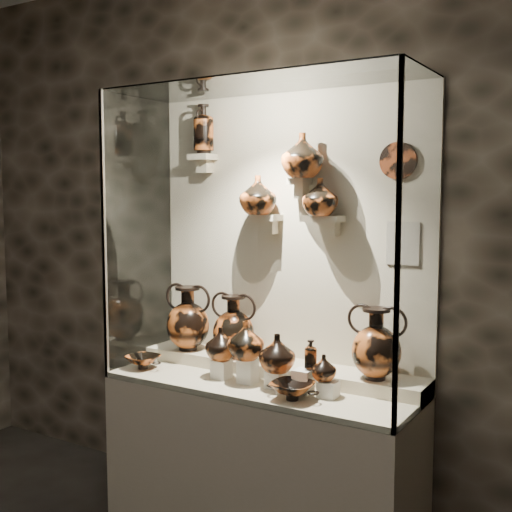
{
  "coord_description": "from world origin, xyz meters",
  "views": [
    {
      "loc": [
        1.72,
        -0.7,
        1.84
      ],
      "look_at": [
        -0.03,
        2.18,
        1.51
      ],
      "focal_mm": 45.0,
      "sensor_mm": 36.0,
      "label": 1
    }
  ],
  "objects_px": {
    "jug_e": "(324,368)",
    "kylix_right": "(293,389)",
    "amphora_mid": "(234,326)",
    "lekythos_tall": "(204,126)",
    "amphora_right": "(376,343)",
    "jug_a": "(221,344)",
    "kylix_left": "(143,360)",
    "ovoid_vase_a": "(258,195)",
    "jug_b": "(246,340)",
    "ovoid_vase_c": "(320,197)",
    "ovoid_vase_b": "(303,155)",
    "amphora_left": "(188,318)",
    "jug_c": "(277,353)",
    "lekythos_small": "(311,353)"
  },
  "relations": [
    {
      "from": "jug_e",
      "to": "kylix_right",
      "type": "xyz_separation_m",
      "value": [
        -0.11,
        -0.13,
        -0.09
      ]
    },
    {
      "from": "amphora_mid",
      "to": "lekythos_tall",
      "type": "height_order",
      "value": "lekythos_tall"
    },
    {
      "from": "amphora_right",
      "to": "jug_a",
      "type": "xyz_separation_m",
      "value": [
        -0.81,
        -0.19,
        -0.06
      ]
    },
    {
      "from": "jug_e",
      "to": "lekythos_tall",
      "type": "xyz_separation_m",
      "value": [
        -0.92,
        0.28,
        1.25
      ]
    },
    {
      "from": "amphora_mid",
      "to": "kylix_left",
      "type": "relative_size",
      "value": 1.51
    },
    {
      "from": "kylix_right",
      "to": "ovoid_vase_a",
      "type": "xyz_separation_m",
      "value": [
        -0.42,
        0.36,
        0.94
      ]
    },
    {
      "from": "jug_b",
      "to": "ovoid_vase_c",
      "type": "bearing_deg",
      "value": 55.25
    },
    {
      "from": "ovoid_vase_b",
      "to": "ovoid_vase_c",
      "type": "relative_size",
      "value": 1.19
    },
    {
      "from": "amphora_left",
      "to": "jug_e",
      "type": "relative_size",
      "value": 2.95
    },
    {
      "from": "jug_e",
      "to": "ovoid_vase_a",
      "type": "relative_size",
      "value": 0.6
    },
    {
      "from": "amphora_left",
      "to": "ovoid_vase_c",
      "type": "relative_size",
      "value": 1.95
    },
    {
      "from": "jug_a",
      "to": "jug_c",
      "type": "height_order",
      "value": "jug_c"
    },
    {
      "from": "jug_e",
      "to": "lekythos_tall",
      "type": "bearing_deg",
      "value": 147.85
    },
    {
      "from": "amphora_left",
      "to": "kylix_right",
      "type": "height_order",
      "value": "amphora_left"
    },
    {
      "from": "ovoid_vase_b",
      "to": "kylix_left",
      "type": "bearing_deg",
      "value": -166.73
    },
    {
      "from": "jug_c",
      "to": "lekythos_small",
      "type": "xyz_separation_m",
      "value": [
        0.18,
        0.03,
        0.02
      ]
    },
    {
      "from": "jug_a",
      "to": "amphora_right",
      "type": "bearing_deg",
      "value": 36.06
    },
    {
      "from": "amphora_left",
      "to": "jug_c",
      "type": "bearing_deg",
      "value": 2.15
    },
    {
      "from": "amphora_left",
      "to": "lekythos_small",
      "type": "xyz_separation_m",
      "value": [
        0.9,
        -0.17,
        -0.06
      ]
    },
    {
      "from": "lekythos_tall",
      "to": "kylix_right",
      "type": "bearing_deg",
      "value": -38.06
    },
    {
      "from": "jug_b",
      "to": "ovoid_vase_c",
      "type": "distance_m",
      "value": 0.85
    },
    {
      "from": "ovoid_vase_a",
      "to": "lekythos_small",
      "type": "bearing_deg",
      "value": -42.01
    },
    {
      "from": "amphora_right",
      "to": "jug_a",
      "type": "distance_m",
      "value": 0.84
    },
    {
      "from": "amphora_right",
      "to": "jug_e",
      "type": "xyz_separation_m",
      "value": [
        -0.2,
        -0.19,
        -0.11
      ]
    },
    {
      "from": "jug_a",
      "to": "lekythos_tall",
      "type": "relative_size",
      "value": 0.55
    },
    {
      "from": "ovoid_vase_c",
      "to": "amphora_left",
      "type": "bearing_deg",
      "value": -156.74
    },
    {
      "from": "jug_a",
      "to": "ovoid_vase_c",
      "type": "relative_size",
      "value": 0.9
    },
    {
      "from": "ovoid_vase_c",
      "to": "amphora_mid",
      "type": "bearing_deg",
      "value": -155.48
    },
    {
      "from": "lekythos_small",
      "to": "jug_c",
      "type": "bearing_deg",
      "value": -166.57
    },
    {
      "from": "lekythos_tall",
      "to": "lekythos_small",
      "type": "bearing_deg",
      "value": -28.98
    },
    {
      "from": "amphora_right",
      "to": "kylix_left",
      "type": "bearing_deg",
      "value": -160.55
    },
    {
      "from": "jug_c",
      "to": "lekythos_tall",
      "type": "bearing_deg",
      "value": 148.62
    },
    {
      "from": "kylix_left",
      "to": "jug_e",
      "type": "bearing_deg",
      "value": -1.64
    },
    {
      "from": "lekythos_small",
      "to": "ovoid_vase_b",
      "type": "relative_size",
      "value": 0.73
    },
    {
      "from": "amphora_mid",
      "to": "kylix_left",
      "type": "xyz_separation_m",
      "value": [
        -0.44,
        -0.28,
        -0.2
      ]
    },
    {
      "from": "amphora_left",
      "to": "lekythos_tall",
      "type": "distance_m",
      "value": 1.14
    },
    {
      "from": "amphora_left",
      "to": "ovoid_vase_b",
      "type": "distance_m",
      "value": 1.2
    },
    {
      "from": "amphora_mid",
      "to": "ovoid_vase_a",
      "type": "bearing_deg",
      "value": -2.28
    },
    {
      "from": "ovoid_vase_b",
      "to": "amphora_mid",
      "type": "bearing_deg",
      "value": 177.66
    },
    {
      "from": "amphora_mid",
      "to": "jug_e",
      "type": "bearing_deg",
      "value": -34.44
    },
    {
      "from": "amphora_right",
      "to": "jug_c",
      "type": "bearing_deg",
      "value": -147.83
    },
    {
      "from": "amphora_right",
      "to": "amphora_mid",
      "type": "bearing_deg",
      "value": -172.7
    },
    {
      "from": "jug_c",
      "to": "lekythos_small",
      "type": "height_order",
      "value": "lekythos_small"
    },
    {
      "from": "jug_b",
      "to": "lekythos_tall",
      "type": "xyz_separation_m",
      "value": [
        -0.47,
        0.29,
        1.17
      ]
    },
    {
      "from": "lekythos_small",
      "to": "kylix_right",
      "type": "bearing_deg",
      "value": -97.22
    },
    {
      "from": "kylix_right",
      "to": "ovoid_vase_c",
      "type": "height_order",
      "value": "ovoid_vase_c"
    },
    {
      "from": "amphora_left",
      "to": "jug_e",
      "type": "bearing_deg",
      "value": 6.88
    },
    {
      "from": "amphora_mid",
      "to": "jug_c",
      "type": "relative_size",
      "value": 1.81
    },
    {
      "from": "jug_b",
      "to": "lekythos_tall",
      "type": "distance_m",
      "value": 1.29
    },
    {
      "from": "jug_c",
      "to": "kylix_right",
      "type": "distance_m",
      "value": 0.23
    }
  ]
}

